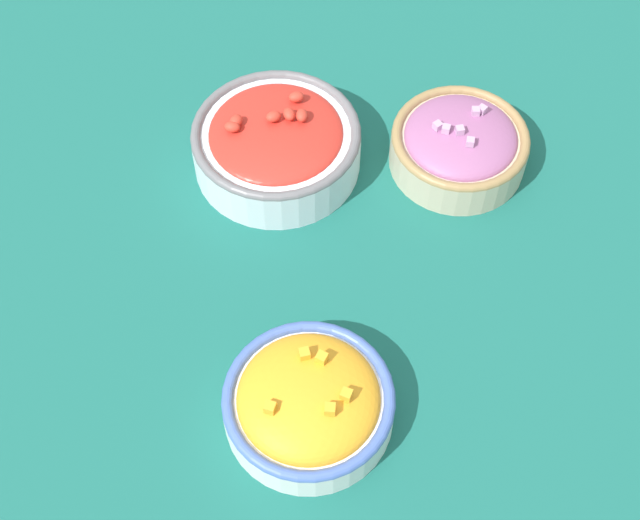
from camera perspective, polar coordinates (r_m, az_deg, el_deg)
ground_plane at (r=0.98m, az=-0.00°, el=-0.95°), size 3.00×3.00×0.00m
bowl_cherry_tomatoes at (r=1.05m, az=-2.80°, el=7.46°), size 0.20×0.20×0.08m
bowl_red_onion at (r=1.07m, az=8.91°, el=7.31°), size 0.16×0.16×0.07m
bowl_squash at (r=0.88m, az=-0.73°, el=-9.07°), size 0.17×0.17×0.07m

